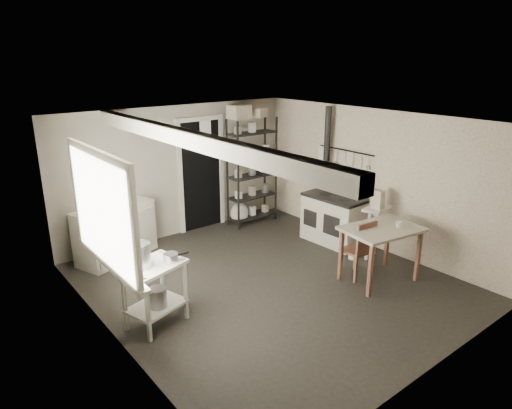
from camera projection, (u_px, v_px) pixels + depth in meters
floor at (269, 282)px, 6.54m from camera, size 5.00×5.00×0.00m
ceiling at (271, 121)px, 5.82m from camera, size 5.00×5.00×0.00m
wall_back at (179, 171)px, 8.04m from camera, size 4.50×0.02×2.30m
wall_front at (439, 271)px, 4.32m from camera, size 4.50×0.02×2.30m
wall_left at (108, 248)px, 4.85m from camera, size 0.02×5.00×2.30m
wall_right at (374, 180)px, 7.51m from camera, size 0.02×5.00×2.30m
window at (101, 211)px, 4.91m from camera, size 0.12×1.76×1.28m
doorway at (202, 176)px, 8.33m from camera, size 0.96×0.10×2.08m
ceiling_beam at (189, 139)px, 5.15m from camera, size 0.18×5.00×0.18m
wallpaper_panel at (374, 180)px, 7.51m from camera, size 0.01×5.00×2.30m
utensil_rail at (345, 150)px, 7.80m from camera, size 0.06×1.20×0.44m
prep_table at (156, 295)px, 5.41m from camera, size 0.81×0.67×0.80m
stockpot at (139, 255)px, 5.18m from camera, size 0.34×0.34×0.29m
saucepan at (171, 257)px, 5.34m from camera, size 0.18×0.18×0.10m
bucket at (158, 298)px, 5.37m from camera, size 0.28×0.28×0.24m
base_cabinets at (115, 230)px, 7.22m from camera, size 1.44×0.98×0.87m
mixing_bowl at (120, 200)px, 7.10m from camera, size 0.32×0.32×0.06m
counter_cup at (91, 206)px, 6.75m from camera, size 0.14×0.14×0.11m
shelf_rack at (252, 175)px, 8.63m from camera, size 0.96×0.39×2.02m
shelf_jar at (236, 155)px, 8.32m from camera, size 0.11×0.11×0.19m
storage_box_a at (239, 119)px, 8.18m from camera, size 0.35×0.31×0.24m
storage_box_b at (259, 119)px, 8.40m from camera, size 0.32×0.30×0.17m
stove at (334, 218)px, 7.84m from camera, size 0.63×1.08×0.83m
stovepipe at (327, 146)px, 7.97m from camera, size 0.13×0.13×1.43m
side_ledge at (375, 230)px, 7.32m from camera, size 0.58×0.40×0.82m
oats_box at (378, 197)px, 7.08m from camera, size 0.13×0.21×0.30m
work_table at (379, 256)px, 6.50m from camera, size 1.16×0.89×0.81m
table_cup at (398, 228)px, 6.37m from camera, size 0.13×0.13×0.09m
chair at (357, 245)px, 6.59m from camera, size 0.40×0.41×0.88m
flour_sack at (240, 212)px, 8.75m from camera, size 0.40×0.36×0.43m
floor_crock at (352, 254)px, 7.28m from camera, size 0.14×0.14×0.16m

